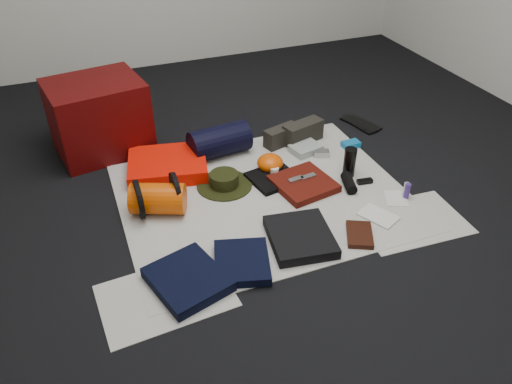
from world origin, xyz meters
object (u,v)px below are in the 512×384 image
object	(u,v)px
sleeping_pad	(168,165)
stuff_sack	(158,199)
red_cabinet	(99,117)
compact_camera	(321,153)
water_bottle	(350,162)
navy_duffel	(220,141)
paperback_book	(360,235)

from	to	relation	value
sleeping_pad	stuff_sack	distance (m)	0.41
red_cabinet	compact_camera	world-z (taller)	red_cabinet
water_bottle	red_cabinet	bearing A→B (deg)	146.84
water_bottle	navy_duffel	bearing A→B (deg)	141.62
stuff_sack	water_bottle	world-z (taller)	water_bottle
stuff_sack	sleeping_pad	bearing A→B (deg)	70.37
stuff_sack	water_bottle	xyz separation A→B (m)	(1.15, -0.06, 0.01)
navy_duffel	paperback_book	xyz separation A→B (m)	(0.42, -1.04, -0.09)
compact_camera	paperback_book	world-z (taller)	compact_camera
water_bottle	paperback_book	world-z (taller)	water_bottle
red_cabinet	navy_duffel	world-z (taller)	red_cabinet
navy_duffel	water_bottle	distance (m)	0.83
red_cabinet	compact_camera	distance (m)	1.45
stuff_sack	paperback_book	size ratio (longest dim) A/B	1.48
stuff_sack	paperback_book	xyz separation A→B (m)	(0.91, -0.59, -0.07)
sleeping_pad	compact_camera	world-z (taller)	sleeping_pad
red_cabinet	stuff_sack	xyz separation A→B (m)	(0.19, -0.81, -0.14)
stuff_sack	navy_duffel	distance (m)	0.68
paperback_book	water_bottle	bearing A→B (deg)	92.21
sleeping_pad	water_bottle	size ratio (longest dim) A/B	2.54
red_cabinet	paperback_book	bearing A→B (deg)	-61.40
sleeping_pad	navy_duffel	world-z (taller)	navy_duffel
navy_duffel	paperback_book	distance (m)	1.13
sleeping_pad	compact_camera	distance (m)	0.98
navy_duffel	water_bottle	bearing A→B (deg)	-44.89
stuff_sack	compact_camera	xyz separation A→B (m)	(1.10, 0.20, -0.07)
water_bottle	paperback_book	distance (m)	0.58
red_cabinet	sleeping_pad	world-z (taller)	red_cabinet
stuff_sack	compact_camera	size ratio (longest dim) A/B	2.97
stuff_sack	water_bottle	bearing A→B (deg)	-3.05
stuff_sack	paperback_book	world-z (taller)	stuff_sack
red_cabinet	compact_camera	xyz separation A→B (m)	(1.29, -0.61, -0.21)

